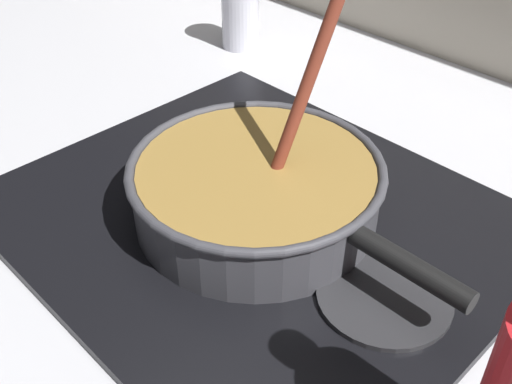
{
  "coord_description": "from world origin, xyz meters",
  "views": [
    {
      "loc": [
        0.45,
        -0.14,
        0.46
      ],
      "look_at": [
        0.06,
        0.24,
        0.05
      ],
      "focal_mm": 43.34,
      "sensor_mm": 36.0,
      "label": 1
    }
  ],
  "objects": [
    {
      "name": "ground",
      "position": [
        0.0,
        0.0,
        -0.02
      ],
      "size": [
        2.4,
        1.6,
        0.04
      ],
      "primitive_type": "cube",
      "color": "#B7B7BC"
    },
    {
      "name": "hob_plate",
      "position": [
        0.06,
        0.24,
        0.01
      ],
      "size": [
        0.56,
        0.48,
        0.01
      ],
      "primitive_type": "cube",
      "color": "black",
      "rests_on": "ground"
    },
    {
      "name": "burner_ring",
      "position": [
        0.06,
        0.24,
        0.02
      ],
      "size": [
        0.19,
        0.19,
        0.01
      ],
      "primitive_type": "torus",
      "color": "#592D0C",
      "rests_on": "hob_plate"
    },
    {
      "name": "condiment_jar",
      "position": [
        -0.31,
        0.57,
        0.06
      ],
      "size": [
        0.07,
        0.07,
        0.12
      ],
      "color": "silver",
      "rests_on": "ground"
    },
    {
      "name": "spare_burner",
      "position": [
        0.24,
        0.24,
        0.01
      ],
      "size": [
        0.13,
        0.13,
        0.01
      ],
      "primitive_type": "cylinder",
      "color": "#262628",
      "rests_on": "hob_plate"
    },
    {
      "name": "cooking_pan",
      "position": [
        0.06,
        0.24,
        0.05
      ],
      "size": [
        0.41,
        0.28,
        0.29
      ],
      "color": "#38383D",
      "rests_on": "hob_plate"
    }
  ]
}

